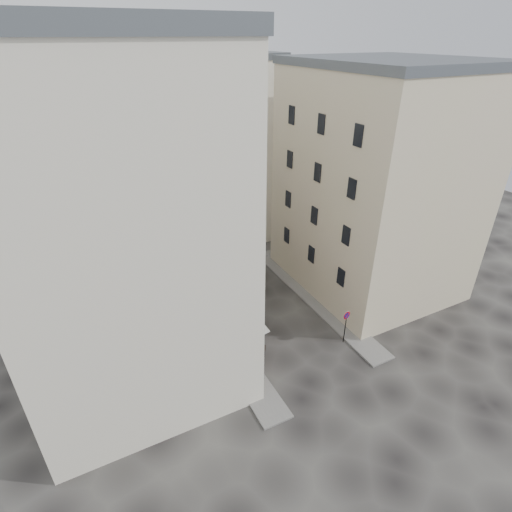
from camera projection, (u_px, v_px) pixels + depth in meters
ground at (285, 332)px, 30.70m from camera, size 90.00×90.00×0.00m
sidewalk_left at (211, 319)px, 32.00m from camera, size 2.00×22.00×0.12m
sidewalk_right at (312, 296)px, 34.78m from camera, size 2.00×18.00×0.12m
building_left at (114, 221)px, 23.84m from camera, size 12.20×16.20×20.60m
building_right at (376, 182)px, 33.03m from camera, size 12.20×14.20×18.60m
building_back at (184, 155)px, 40.53m from camera, size 18.20×10.20×18.60m
cafe_storefront at (227, 321)px, 28.85m from camera, size 1.74×7.30×3.50m
stone_steps at (222, 256)px, 40.28m from camera, size 9.00×3.15×0.80m
bollard_near at (253, 348)px, 28.38m from camera, size 0.12×0.12×0.98m
bollard_mid at (233, 320)px, 31.10m from camera, size 0.12×0.12×0.98m
bollard_far at (216, 297)px, 33.82m from camera, size 0.12×0.12×0.98m
no_parking_sign at (346, 321)px, 28.74m from camera, size 0.64×0.14×2.79m
bistro_table_a at (256, 351)px, 28.16m from camera, size 1.31×0.61×0.92m
bistro_table_b at (256, 341)px, 29.22m from camera, size 1.14×0.54×0.80m
bistro_table_c at (236, 332)px, 29.95m from camera, size 1.41×0.66×0.99m
bistro_table_d at (237, 315)px, 31.83m from camera, size 1.27×0.59×0.89m
bistro_table_e at (230, 311)px, 32.24m from camera, size 1.26×0.59×0.88m
pedestrian at (244, 312)px, 31.53m from camera, size 0.70×0.61×1.61m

